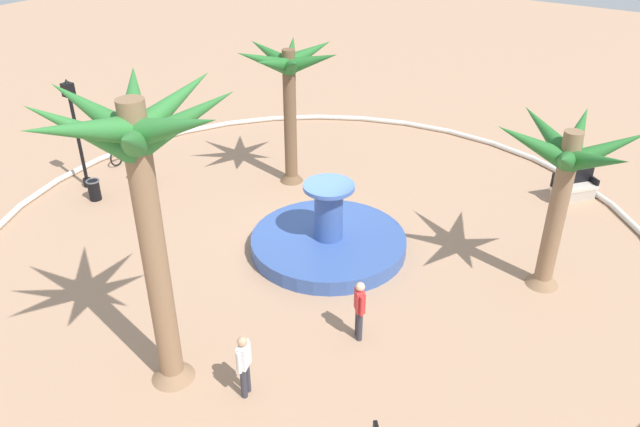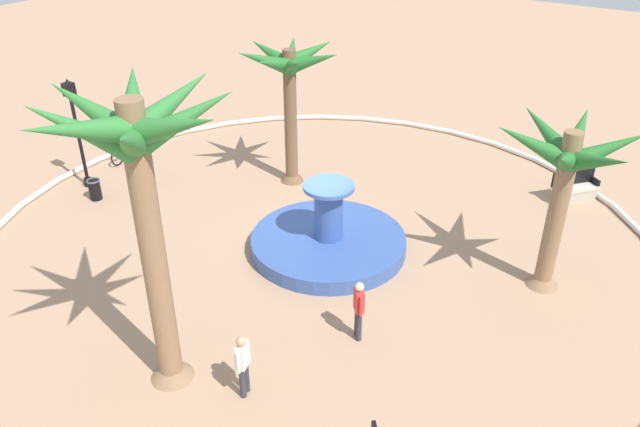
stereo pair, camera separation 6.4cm
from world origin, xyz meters
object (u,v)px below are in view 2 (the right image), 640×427
Objects in this scene: bicycle_red_frame at (126,151)px; person_cyclist_helmet at (143,164)px; trash_bin at (95,189)px; person_cyclist_photo at (243,363)px; person_pedestrian_stroll at (359,308)px; palm_tree_by_curb at (289,78)px; palm_tree_mid_plaza at (140,173)px; fountain at (328,241)px; palm_tree_near_fountain at (566,171)px; bench_west at (574,190)px; lamppost at (76,125)px.

person_cyclist_helmet reaches higher than bicycle_red_frame.
trash_bin is at bearing 29.88° from bicycle_red_frame.
trash_bin is 0.45× the size of person_cyclist_helmet.
person_pedestrian_stroll is (-2.93, 1.10, 0.02)m from person_cyclist_photo.
palm_tree_by_curb is 9.14m from person_pedestrian_stroll.
trash_bin is at bearing -118.96° from palm_tree_mid_plaza.
palm_tree_mid_plaza is at bearing -73.23° from person_cyclist_photo.
palm_tree_by_curb is (-3.07, -3.59, 3.51)m from fountain.
person_pedestrian_stroll is (-3.45, 2.81, -4.19)m from palm_tree_mid_plaza.
fountain is 0.67× the size of palm_tree_mid_plaza.
palm_tree_near_fountain is at bearing 92.99° from bicycle_red_frame.
trash_bin is (9.01, -13.55, 0.04)m from bench_west.
palm_tree_mid_plaza reaches higher than palm_tree_by_curb.
lamppost is 11.96m from person_cyclist_photo.
palm_tree_mid_plaza reaches higher than person_pedestrian_stroll.
lamppost is 2.46× the size of person_cyclist_photo.
person_cyclist_photo is (6.79, 11.52, 0.51)m from bicycle_red_frame.
palm_tree_near_fountain is 10.16m from palm_tree_mid_plaza.
person_cyclist_helmet is (-6.13, -7.50, -4.18)m from palm_tree_mid_plaza.
palm_tree_near_fountain is 6.50× the size of trash_bin.
palm_tree_mid_plaza is at bearing -39.18° from person_pedestrian_stroll.
person_cyclist_helmet is at bearing -59.85° from bench_west.
bench_west is (-4.18, 8.81, -3.47)m from palm_tree_by_curb.
trash_bin is at bearing -75.83° from palm_tree_near_fountain.
person_pedestrian_stroll is (5.94, 6.31, -2.91)m from palm_tree_by_curb.
palm_tree_near_fountain is 6.29m from bench_west.
lamppost is 2.41× the size of person_cyclist_helmet.
person_pedestrian_stroll is (1.11, 11.05, 0.53)m from trash_bin.
person_cyclist_helmet is 1.02× the size of person_cyclist_photo.
trash_bin is at bearing -25.20° from person_cyclist_helmet.
person_cyclist_helmet is at bearing -104.58° from person_pedestrian_stroll.
trash_bin is (-4.56, -8.24, -4.71)m from palm_tree_mid_plaza.
palm_tree_mid_plaza is 4.57m from person_cyclist_photo.
fountain is 9.95m from bicycle_red_frame.
fountain is at bearing 101.95° from trash_bin.
palm_tree_by_curb is (-1.26, -9.38, 0.38)m from palm_tree_near_fountain.
palm_tree_mid_plaza is (9.38, 3.50, 1.28)m from palm_tree_by_curb.
trash_bin is (3.56, -14.12, -3.05)m from palm_tree_near_fountain.
palm_tree_by_curb is 7.48m from bicycle_red_frame.
palm_tree_by_curb is 3.09× the size of person_pedestrian_stroll.
palm_tree_near_fountain is at bearing 151.24° from person_cyclist_photo.
bench_west is at bearing 164.57° from person_cyclist_photo.
palm_tree_mid_plaza is (8.12, -5.88, 1.66)m from palm_tree_near_fountain.
palm_tree_near_fountain is 9.48m from palm_tree_by_curb.
bicycle_red_frame is (-7.30, -9.81, -4.71)m from palm_tree_mid_plaza.
palm_tree_mid_plaza is at bearing -21.37° from bench_west.
palm_tree_mid_plaza is 10.55m from person_cyclist_helmet.
lamppost is 2.50m from person_cyclist_helmet.
person_cyclist_photo is (4.54, 10.98, -1.41)m from lamppost.
person_cyclist_helmet is at bearing 154.80° from trash_bin.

